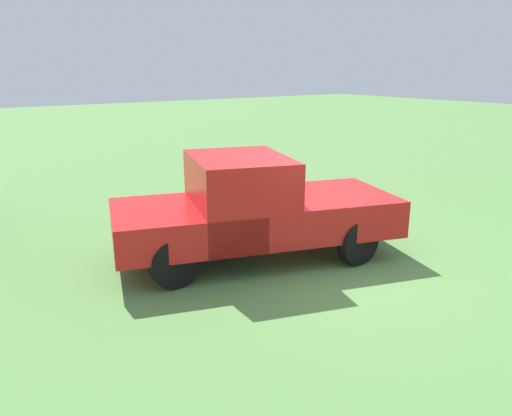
{
  "coord_description": "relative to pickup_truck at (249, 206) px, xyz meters",
  "views": [
    {
      "loc": [
        5.49,
        5.98,
        3.27
      ],
      "look_at": [
        0.71,
        -0.79,
        0.9
      ],
      "focal_mm": 34.79,
      "sensor_mm": 36.0,
      "label": 1
    }
  ],
  "objects": [
    {
      "name": "ground_plane",
      "position": [
        -0.83,
        0.83,
        -0.95
      ],
      "size": [
        80.0,
        80.0,
        0.0
      ],
      "primitive_type": "plane",
      "color": "#5B8C47"
    },
    {
      "name": "pickup_truck",
      "position": [
        0.0,
        0.0,
        0.0
      ],
      "size": [
        5.25,
        3.37,
        1.83
      ],
      "rotation": [
        0.0,
        0.0,
        2.83
      ],
      "color": "black",
      "rests_on": "ground_plane"
    }
  ]
}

